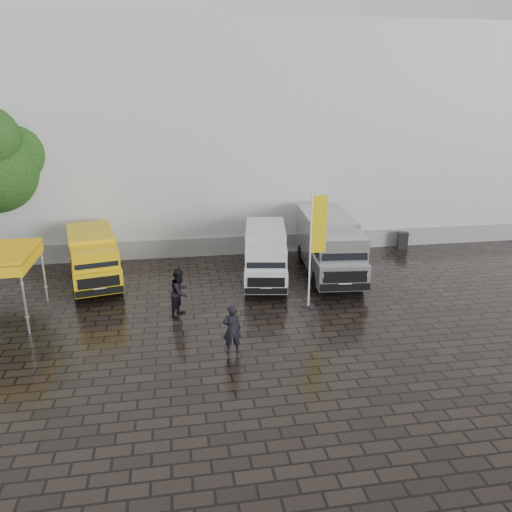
{
  "coord_description": "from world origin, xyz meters",
  "views": [
    {
      "loc": [
        -4.79,
        -17.87,
        8.41
      ],
      "look_at": [
        -1.4,
        2.2,
        1.73
      ],
      "focal_mm": 35.0,
      "sensor_mm": 36.0,
      "label": 1
    }
  ],
  "objects_px": {
    "flagpole": "(315,244)",
    "wheelie_bin": "(403,240)",
    "person_tent": "(180,292)",
    "van_silver": "(329,247)",
    "person_front": "(232,329)",
    "van_yellow": "(94,260)",
    "van_white": "(265,256)"
  },
  "relations": [
    {
      "from": "van_white",
      "to": "flagpole",
      "type": "height_order",
      "value": "flagpole"
    },
    {
      "from": "flagpole",
      "to": "wheelie_bin",
      "type": "relative_size",
      "value": 5.11
    },
    {
      "from": "flagpole",
      "to": "van_silver",
      "type": "bearing_deg",
      "value": 63.38
    },
    {
      "from": "flagpole",
      "to": "person_front",
      "type": "height_order",
      "value": "flagpole"
    },
    {
      "from": "flagpole",
      "to": "wheelie_bin",
      "type": "bearing_deg",
      "value": 43.87
    },
    {
      "from": "van_yellow",
      "to": "flagpole",
      "type": "xyz_separation_m",
      "value": [
        9.19,
        -4.09,
        1.5
      ]
    },
    {
      "from": "person_tent",
      "to": "van_white",
      "type": "bearing_deg",
      "value": -21.12
    },
    {
      "from": "van_silver",
      "to": "flagpole",
      "type": "distance_m",
      "value": 4.1
    },
    {
      "from": "van_yellow",
      "to": "wheelie_bin",
      "type": "xyz_separation_m",
      "value": [
        16.38,
        2.83,
        -0.71
      ]
    },
    {
      "from": "van_yellow",
      "to": "van_white",
      "type": "relative_size",
      "value": 0.93
    },
    {
      "from": "van_yellow",
      "to": "person_front",
      "type": "height_order",
      "value": "van_yellow"
    },
    {
      "from": "person_front",
      "to": "person_tent",
      "type": "height_order",
      "value": "person_tent"
    },
    {
      "from": "van_silver",
      "to": "person_tent",
      "type": "relative_size",
      "value": 3.36
    },
    {
      "from": "van_yellow",
      "to": "van_silver",
      "type": "xyz_separation_m",
      "value": [
        10.94,
        -0.6,
        0.23
      ]
    },
    {
      "from": "van_yellow",
      "to": "person_tent",
      "type": "height_order",
      "value": "van_yellow"
    },
    {
      "from": "van_yellow",
      "to": "person_front",
      "type": "relative_size",
      "value": 2.95
    },
    {
      "from": "flagpole",
      "to": "person_tent",
      "type": "bearing_deg",
      "value": 179.73
    },
    {
      "from": "van_yellow",
      "to": "person_tent",
      "type": "xyz_separation_m",
      "value": [
        3.79,
        -4.06,
        -0.21
      ]
    },
    {
      "from": "van_yellow",
      "to": "wheelie_bin",
      "type": "distance_m",
      "value": 16.64
    },
    {
      "from": "van_silver",
      "to": "person_front",
      "type": "bearing_deg",
      "value": -123.53
    },
    {
      "from": "van_yellow",
      "to": "van_white",
      "type": "height_order",
      "value": "van_white"
    },
    {
      "from": "van_white",
      "to": "van_silver",
      "type": "bearing_deg",
      "value": 13.03
    },
    {
      "from": "van_silver",
      "to": "wheelie_bin",
      "type": "xyz_separation_m",
      "value": [
        5.45,
        3.43,
        -0.94
      ]
    },
    {
      "from": "van_yellow",
      "to": "person_tent",
      "type": "relative_size",
      "value": 2.64
    },
    {
      "from": "van_yellow",
      "to": "van_white",
      "type": "distance_m",
      "value": 7.86
    },
    {
      "from": "van_white",
      "to": "van_silver",
      "type": "distance_m",
      "value": 3.13
    },
    {
      "from": "wheelie_bin",
      "to": "van_white",
      "type": "bearing_deg",
      "value": -139.36
    },
    {
      "from": "van_yellow",
      "to": "van_white",
      "type": "xyz_separation_m",
      "value": [
        7.82,
        -0.77,
        0.01
      ]
    },
    {
      "from": "van_silver",
      "to": "person_tent",
      "type": "height_order",
      "value": "van_silver"
    },
    {
      "from": "person_front",
      "to": "van_white",
      "type": "bearing_deg",
      "value": -109.72
    },
    {
      "from": "person_front",
      "to": "van_yellow",
      "type": "bearing_deg",
      "value": -53.73
    },
    {
      "from": "wheelie_bin",
      "to": "van_silver",
      "type": "bearing_deg",
      "value": -129.93
    }
  ]
}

